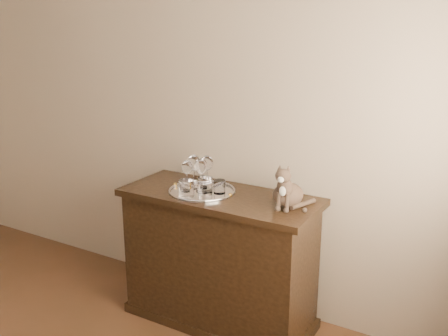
# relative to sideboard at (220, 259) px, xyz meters

# --- Properties ---
(wall_back) EXTENTS (4.00, 0.10, 2.70)m
(wall_back) POSITION_rel_sideboard_xyz_m (-0.60, 0.31, 0.93)
(wall_back) COLOR tan
(wall_back) RESTS_ON ground
(sideboard) EXTENTS (1.20, 0.50, 0.85)m
(sideboard) POSITION_rel_sideboard_xyz_m (0.00, 0.00, 0.00)
(sideboard) COLOR black
(sideboard) RESTS_ON ground
(tray) EXTENTS (0.40, 0.40, 0.01)m
(tray) POSITION_rel_sideboard_xyz_m (-0.10, -0.03, 0.43)
(tray) COLOR silver
(tray) RESTS_ON sideboard
(wine_glass_a) EXTENTS (0.08, 0.08, 0.21)m
(wine_glass_a) POSITION_rel_sideboard_xyz_m (-0.19, 0.01, 0.54)
(wine_glass_a) COLOR white
(wine_glass_a) RESTS_ON tray
(wine_glass_b) EXTENTS (0.07, 0.07, 0.19)m
(wine_glass_b) POSITION_rel_sideboard_xyz_m (-0.13, 0.07, 0.53)
(wine_glass_b) COLOR white
(wine_glass_b) RESTS_ON tray
(wine_glass_c) EXTENTS (0.07, 0.07, 0.18)m
(wine_glass_c) POSITION_rel_sideboard_xyz_m (-0.20, -0.04, 0.52)
(wine_glass_c) COLOR silver
(wine_glass_c) RESTS_ON tray
(wine_glass_d) EXTENTS (0.08, 0.08, 0.20)m
(wine_glass_d) POSITION_rel_sideboard_xyz_m (-0.11, -0.03, 0.53)
(wine_glass_d) COLOR silver
(wine_glass_d) RESTS_ON tray
(tumbler_a) EXTENTS (0.09, 0.09, 0.10)m
(tumbler_a) POSITION_rel_sideboard_xyz_m (-0.06, -0.06, 0.48)
(tumbler_a) COLOR white
(tumbler_a) RESTS_ON tray
(tumbler_b) EXTENTS (0.09, 0.09, 0.10)m
(tumbler_b) POSITION_rel_sideboard_xyz_m (-0.13, -0.15, 0.48)
(tumbler_b) COLOR white
(tumbler_b) RESTS_ON tray
(tumbler_c) EXTENTS (0.07, 0.07, 0.08)m
(tumbler_c) POSITION_rel_sideboard_xyz_m (0.00, -0.01, 0.47)
(tumbler_c) COLOR silver
(tumbler_c) RESTS_ON tray
(cat) EXTENTS (0.28, 0.26, 0.26)m
(cat) POSITION_rel_sideboard_xyz_m (0.43, 0.02, 0.55)
(cat) COLOR brown
(cat) RESTS_ON sideboard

